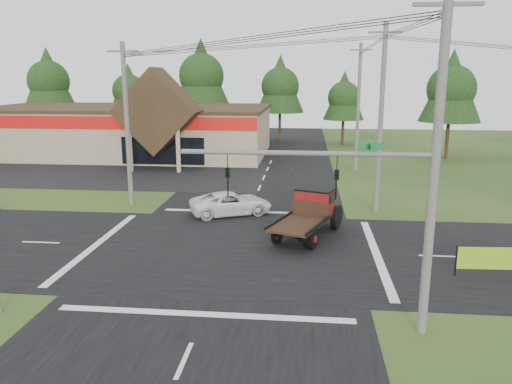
# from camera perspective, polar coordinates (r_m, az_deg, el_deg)

# --- Properties ---
(ground) EXTENTS (120.00, 120.00, 0.00)m
(ground) POSITION_cam_1_polar(r_m,az_deg,el_deg) (24.91, -2.68, -6.57)
(ground) COLOR #234117
(ground) RESTS_ON ground
(road_ns) EXTENTS (12.00, 120.00, 0.02)m
(road_ns) POSITION_cam_1_polar(r_m,az_deg,el_deg) (24.91, -2.68, -6.55)
(road_ns) COLOR black
(road_ns) RESTS_ON ground
(road_ew) EXTENTS (120.00, 12.00, 0.02)m
(road_ew) POSITION_cam_1_polar(r_m,az_deg,el_deg) (24.90, -2.68, -6.55)
(road_ew) COLOR black
(road_ew) RESTS_ON ground
(parking_apron) EXTENTS (28.00, 14.00, 0.02)m
(parking_apron) POSITION_cam_1_polar(r_m,az_deg,el_deg) (46.45, -16.47, 2.17)
(parking_apron) COLOR black
(parking_apron) RESTS_ON ground
(cvs_building) EXTENTS (30.40, 18.20, 9.19)m
(cvs_building) POSITION_cam_1_polar(r_m,az_deg,el_deg) (56.44, -14.25, 6.98)
(cvs_building) COLOR tan
(cvs_building) RESTS_ON ground
(traffic_signal_mast) EXTENTS (8.12, 0.24, 7.00)m
(traffic_signal_mast) POSITION_cam_1_polar(r_m,az_deg,el_deg) (16.34, 13.70, -1.27)
(traffic_signal_mast) COLOR #595651
(traffic_signal_mast) RESTS_ON ground
(utility_pole_nr) EXTENTS (2.00, 0.30, 11.00)m
(utility_pole_nr) POSITION_cam_1_polar(r_m,az_deg,el_deg) (16.42, 19.76, 2.73)
(utility_pole_nr) COLOR #595651
(utility_pole_nr) RESTS_ON ground
(utility_pole_nw) EXTENTS (2.00, 0.30, 10.50)m
(utility_pole_nw) POSITION_cam_1_polar(r_m,az_deg,el_deg) (33.39, -14.53, 7.53)
(utility_pole_nw) COLOR #595651
(utility_pole_nw) RESTS_ON ground
(utility_pole_ne) EXTENTS (2.00, 0.30, 11.50)m
(utility_pole_ne) POSITION_cam_1_polar(r_m,az_deg,el_deg) (31.61, 14.08, 8.19)
(utility_pole_ne) COLOR #595651
(utility_pole_ne) RESTS_ON ground
(utility_pole_n) EXTENTS (2.00, 0.30, 11.20)m
(utility_pole_n) POSITION_cam_1_polar(r_m,az_deg,el_deg) (45.49, 11.61, 9.49)
(utility_pole_n) COLOR #595651
(utility_pole_n) RESTS_ON ground
(tree_row_a) EXTENTS (6.72, 6.72, 12.12)m
(tree_row_a) POSITION_cam_1_polar(r_m,az_deg,el_deg) (71.54, -22.64, 11.83)
(tree_row_a) COLOR #332316
(tree_row_a) RESTS_ON ground
(tree_row_b) EXTENTS (5.60, 5.60, 10.10)m
(tree_row_b) POSITION_cam_1_polar(r_m,az_deg,el_deg) (69.33, -14.31, 11.30)
(tree_row_b) COLOR #332316
(tree_row_b) RESTS_ON ground
(tree_row_c) EXTENTS (7.28, 7.28, 13.13)m
(tree_row_c) POSITION_cam_1_polar(r_m,az_deg,el_deg) (65.61, -6.25, 13.30)
(tree_row_c) COLOR #332316
(tree_row_c) RESTS_ON ground
(tree_row_d) EXTENTS (6.16, 6.16, 11.11)m
(tree_row_d) POSITION_cam_1_polar(r_m,az_deg,el_deg) (65.30, 2.78, 12.18)
(tree_row_d) COLOR #332316
(tree_row_d) RESTS_ON ground
(tree_row_e) EXTENTS (5.04, 5.04, 9.09)m
(tree_row_e) POSITION_cam_1_polar(r_m,az_deg,el_deg) (63.40, 10.03, 10.76)
(tree_row_e) COLOR #332316
(tree_row_e) RESTS_ON ground
(tree_side_ne) EXTENTS (6.16, 6.16, 11.11)m
(tree_side_ne) POSITION_cam_1_polar(r_m,az_deg,el_deg) (55.14, 21.45, 11.16)
(tree_side_ne) COLOR #332316
(tree_side_ne) RESTS_ON ground
(antique_flatbed_truck) EXTENTS (4.17, 6.28, 2.45)m
(antique_flatbed_truck) POSITION_cam_1_polar(r_m,az_deg,el_deg) (26.56, 5.87, -2.60)
(antique_flatbed_truck) COLOR #5F120D
(antique_flatbed_truck) RESTS_ON ground
(roadside_banner) EXTENTS (4.02, 0.33, 1.37)m
(roadside_banner) POSITION_cam_1_polar(r_m,az_deg,el_deg) (23.82, 26.38, -7.16)
(roadside_banner) COLOR #87B418
(roadside_banner) RESTS_ON ground
(white_pickup) EXTENTS (5.56, 4.14, 1.40)m
(white_pickup) POSITION_cam_1_polar(r_m,az_deg,el_deg) (30.95, -2.87, -1.29)
(white_pickup) COLOR white
(white_pickup) RESTS_ON ground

